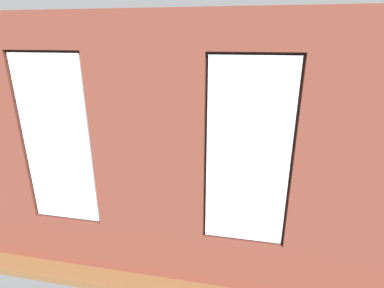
{
  "coord_description": "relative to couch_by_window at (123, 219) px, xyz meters",
  "views": [
    {
      "loc": [
        -1.17,
        5.97,
        3.1
      ],
      "look_at": [
        -0.06,
        0.4,
        1.06
      ],
      "focal_mm": 28.0,
      "sensor_mm": 36.0,
      "label": 1
    }
  ],
  "objects": [
    {
      "name": "table_plant_small",
      "position": [
        -0.93,
        -2.44,
        0.23
      ],
      "size": [
        0.13,
        0.13,
        0.2
      ],
      "color": "brown",
      "rests_on": "coffee_table"
    },
    {
      "name": "papasan_chair",
      "position": [
        -0.84,
        -4.27,
        0.1
      ],
      "size": [
        1.01,
        1.01,
        0.66
      ],
      "color": "olive",
      "rests_on": "ground_plane"
    },
    {
      "name": "ground_plane",
      "position": [
        -0.73,
        -2.15,
        -0.38
      ],
      "size": [
        6.7,
        6.37,
        0.1
      ],
      "primitive_type": "cube",
      "color": "brown"
    },
    {
      "name": "potted_plant_by_left_couch",
      "position": [
        -2.68,
        -3.16,
        -0.04
      ],
      "size": [
        0.28,
        0.28,
        0.47
      ],
      "color": "beige",
      "rests_on": "ground_plane"
    },
    {
      "name": "potted_plant_corner_near_left",
      "position": [
        -3.22,
        -4.35,
        0.39
      ],
      "size": [
        0.92,
        0.86,
        1.26
      ],
      "color": "#9E5638",
      "rests_on": "ground_plane"
    },
    {
      "name": "remote_black",
      "position": [
        -1.05,
        -2.31,
        0.14
      ],
      "size": [
        0.14,
        0.17,
        0.02
      ],
      "primitive_type": "cube",
      "rotation": [
        0.0,
        0.0,
        2.5
      ],
      "color": "black",
      "rests_on": "coffee_table"
    },
    {
      "name": "potted_plant_between_couches",
      "position": [
        -1.48,
        -0.05,
        0.6
      ],
      "size": [
        0.94,
        0.87,
        1.48
      ],
      "color": "gray",
      "rests_on": "ground_plane"
    },
    {
      "name": "tv_flatscreen",
      "position": [
        1.97,
        -2.3,
        0.59
      ],
      "size": [
        1.02,
        0.2,
        0.7
      ],
      "color": "black",
      "rests_on": "media_console"
    },
    {
      "name": "couch_left",
      "position": [
        -3.08,
        -1.73,
        0.0
      ],
      "size": [
        1.02,
        2.02,
        0.8
      ],
      "rotation": [
        0.0,
        0.0,
        1.49
      ],
      "color": "black",
      "rests_on": "ground_plane"
    },
    {
      "name": "coffee_table",
      "position": [
        -0.93,
        -2.44,
        0.08
      ],
      "size": [
        1.58,
        0.88,
        0.45
      ],
      "color": "tan",
      "rests_on": "ground_plane"
    },
    {
      "name": "potted_plant_beside_window_right",
      "position": [
        1.31,
        0.1,
        0.47
      ],
      "size": [
        1.08,
        0.98,
        1.56
      ],
      "color": "brown",
      "rests_on": "ground_plane"
    },
    {
      "name": "potted_plant_corner_far_left",
      "position": [
        -3.23,
        0.1,
        0.29
      ],
      "size": [
        0.91,
        1.0,
        1.34
      ],
      "color": "beige",
      "rests_on": "ground_plane"
    },
    {
      "name": "brick_wall_with_windows",
      "position": [
        -0.73,
        0.65,
        1.32
      ],
      "size": [
        6.1,
        0.3,
        3.37
      ],
      "color": "brown",
      "rests_on": "ground_plane"
    },
    {
      "name": "candle_jar",
      "position": [
        -0.45,
        -2.31,
        0.17
      ],
      "size": [
        0.08,
        0.08,
        0.1
      ],
      "primitive_type": "cylinder",
      "color": "#B7333D",
      "rests_on": "coffee_table"
    },
    {
      "name": "cup_ceramic",
      "position": [
        -1.36,
        -2.6,
        0.18
      ],
      "size": [
        0.09,
        0.09,
        0.11
      ],
      "primitive_type": "cylinder",
      "color": "silver",
      "rests_on": "coffee_table"
    },
    {
      "name": "potted_plant_foreground_right",
      "position": [
        1.67,
        -4.27,
        0.63
      ],
      "size": [
        1.08,
        1.0,
        1.54
      ],
      "color": "#9E5638",
      "rests_on": "ground_plane"
    },
    {
      "name": "couch_by_window",
      "position": [
        0.0,
        0.0,
        0.0
      ],
      "size": [
        2.04,
        0.87,
        0.8
      ],
      "color": "black",
      "rests_on": "ground_plane"
    },
    {
      "name": "remote_gray",
      "position": [
        -0.73,
        -2.55,
        0.14
      ],
      "size": [
        0.17,
        0.14,
        0.02
      ],
      "primitive_type": "cube",
      "rotation": [
        0.0,
        0.0,
        2.18
      ],
      "color": "#59595B",
      "rests_on": "coffee_table"
    },
    {
      "name": "potted_plant_mid_room_small",
      "position": [
        -1.29,
        -3.35,
        0.15
      ],
      "size": [
        0.44,
        0.44,
        0.7
      ],
      "color": "beige",
      "rests_on": "ground_plane"
    },
    {
      "name": "potted_plant_near_tv",
      "position": [
        1.42,
        -1.3,
        0.23
      ],
      "size": [
        0.93,
        0.91,
        1.18
      ],
      "color": "#47423D",
      "rests_on": "ground_plane"
    },
    {
      "name": "white_wall_right",
      "position": [
        2.27,
        -1.95,
        1.36
      ],
      "size": [
        0.1,
        5.37,
        3.37
      ],
      "primitive_type": "cube",
      "color": "white",
      "rests_on": "ground_plane"
    },
    {
      "name": "media_console",
      "position": [
        1.97,
        -2.3,
        -0.05
      ],
      "size": [
        1.11,
        0.42,
        0.57
      ],
      "primitive_type": "cube",
      "color": "black",
      "rests_on": "ground_plane"
    }
  ]
}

